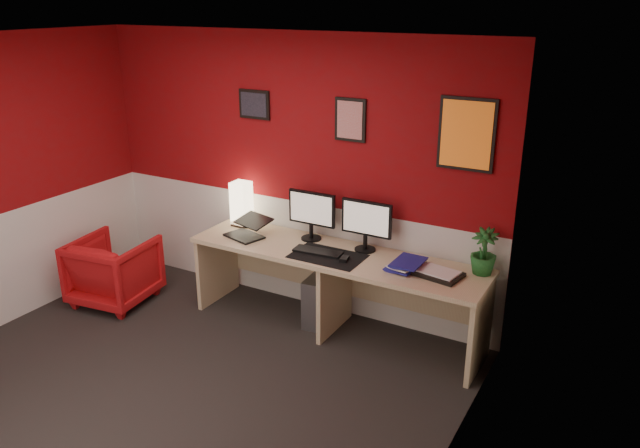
{
  "coord_description": "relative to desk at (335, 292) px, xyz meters",
  "views": [
    {
      "loc": [
        2.88,
        -2.89,
        2.77
      ],
      "look_at": [
        0.6,
        1.21,
        1.05
      ],
      "focal_mm": 35.04,
      "sensor_mm": 36.0,
      "label": 1
    }
  ],
  "objects": [
    {
      "name": "wainscot_right",
      "position": [
        1.36,
        -1.41,
        0.14
      ],
      "size": [
        0.01,
        3.5,
        1.0
      ],
      "primitive_type": "cube",
      "color": "silver",
      "rests_on": "ground"
    },
    {
      "name": "potted_plant",
      "position": [
        1.19,
        0.2,
        0.55
      ],
      "size": [
        0.22,
        0.22,
        0.37
      ],
      "primitive_type": "imported",
      "rotation": [
        0.0,
        0.0,
        -0.1
      ],
      "color": "#19591E",
      "rests_on": "desk"
    },
    {
      "name": "armchair",
      "position": [
        -2.09,
        -0.53,
        -0.05
      ],
      "size": [
        0.76,
        0.78,
        0.64
      ],
      "primitive_type": "imported",
      "rotation": [
        0.0,
        0.0,
        3.27
      ],
      "color": "red",
      "rests_on": "ground"
    },
    {
      "name": "pc_tower",
      "position": [
        -0.17,
        0.09,
        -0.14
      ],
      "size": [
        0.24,
        0.46,
        0.45
      ],
      "primitive_type": "cube",
      "rotation": [
        0.0,
        0.0,
        0.08
      ],
      "color": "#99999E",
      "rests_on": "ground"
    },
    {
      "name": "desk",
      "position": [
        0.0,
        0.0,
        0.0
      ],
      "size": [
        2.6,
        0.65,
        0.73
      ],
      "primitive_type": "cube",
      "color": "tan",
      "rests_on": "ground"
    },
    {
      "name": "book_middle",
      "position": [
        0.55,
        0.01,
        0.4
      ],
      "size": [
        0.26,
        0.31,
        0.02
      ],
      "primitive_type": "imported",
      "rotation": [
        0.0,
        0.0,
        -0.26
      ],
      "color": "silver",
      "rests_on": "book_bottom"
    },
    {
      "name": "art_center",
      "position": [
        -0.04,
        0.33,
        1.44
      ],
      "size": [
        0.28,
        0.02,
        0.36
      ],
      "primitive_type": "cube",
      "color": "red",
      "rests_on": "wall_back"
    },
    {
      "name": "desk_mat",
      "position": [
        -0.02,
        -0.09,
        0.37
      ],
      "size": [
        0.6,
        0.38,
        0.01
      ],
      "primitive_type": "cube",
      "color": "black",
      "rests_on": "desk"
    },
    {
      "name": "book_top",
      "position": [
        0.55,
        -0.02,
        0.43
      ],
      "size": [
        0.23,
        0.31,
        0.03
      ],
      "primitive_type": "imported",
      "rotation": [
        0.0,
        0.0,
        -0.02
      ],
      "color": "navy",
      "rests_on": "book_middle"
    },
    {
      "name": "zen_tray",
      "position": [
        0.91,
        -0.01,
        0.38
      ],
      "size": [
        0.39,
        0.31,
        0.03
      ],
      "primitive_type": "cube",
      "rotation": [
        0.0,
        0.0,
        -0.17
      ],
      "color": "black",
      "rests_on": "desk"
    },
    {
      "name": "monitor_right",
      "position": [
        0.19,
        0.18,
        0.66
      ],
      "size": [
        0.45,
        0.06,
        0.58
      ],
      "primitive_type": "cube",
      "color": "black",
      "rests_on": "desk"
    },
    {
      "name": "wall_back",
      "position": [
        -0.64,
        0.34,
        0.89
      ],
      "size": [
        4.0,
        0.01,
        2.5
      ],
      "primitive_type": "cube",
      "color": "maroon",
      "rests_on": "ground"
    },
    {
      "name": "wall_right",
      "position": [
        1.36,
        -1.41,
        0.89
      ],
      "size": [
        0.01,
        3.5,
        2.5
      ],
      "primitive_type": "cube",
      "color": "maroon",
      "rests_on": "ground"
    },
    {
      "name": "wainscot_back",
      "position": [
        -0.64,
        0.34,
        0.14
      ],
      "size": [
        4.0,
        0.01,
        1.0
      ],
      "primitive_type": "cube",
      "color": "silver",
      "rests_on": "ground"
    },
    {
      "name": "book_bottom",
      "position": [
        0.51,
        0.0,
        0.38
      ],
      "size": [
        0.25,
        0.32,
        0.03
      ],
      "primitive_type": "imported",
      "rotation": [
        0.0,
        0.0,
        -0.13
      ],
      "color": "navy",
      "rests_on": "desk"
    },
    {
      "name": "ground",
      "position": [
        -0.64,
        -1.41,
        -0.36
      ],
      "size": [
        4.0,
        3.5,
        0.01
      ],
      "primitive_type": "cube",
      "color": "black",
      "rests_on": "ground"
    },
    {
      "name": "laptop",
      "position": [
        -0.89,
        -0.07,
        0.47
      ],
      "size": [
        0.38,
        0.31,
        0.22
      ],
      "primitive_type": "cube",
      "rotation": [
        0.0,
        0.0,
        -0.27
      ],
      "color": "black",
      "rests_on": "desk"
    },
    {
      "name": "mouse",
      "position": [
        0.14,
        -0.11,
        0.39
      ],
      "size": [
        0.08,
        0.11,
        0.03
      ],
      "primitive_type": "cube",
      "rotation": [
        0.0,
        0.0,
        0.2
      ],
      "color": "black",
      "rests_on": "desk_mat"
    },
    {
      "name": "shoji_lamp",
      "position": [
        -1.09,
        0.18,
        0.56
      ],
      "size": [
        0.16,
        0.16,
        0.4
      ],
      "primitive_type": "cube",
      "color": "#FFE5B2",
      "rests_on": "desk"
    },
    {
      "name": "art_right",
      "position": [
        0.94,
        0.33,
        1.42
      ],
      "size": [
        0.44,
        0.02,
        0.56
      ],
      "primitive_type": "cube",
      "color": "orange",
      "rests_on": "wall_back"
    },
    {
      "name": "ceiling",
      "position": [
        -0.64,
        -1.41,
        2.13
      ],
      "size": [
        4.0,
        3.5,
        0.01
      ],
      "primitive_type": "cube",
      "color": "white",
      "rests_on": "ground"
    },
    {
      "name": "art_left",
      "position": [
        -1.01,
        0.33,
        1.49
      ],
      "size": [
        0.32,
        0.02,
        0.26
      ],
      "primitive_type": "cube",
      "color": "black",
      "rests_on": "wall_back"
    },
    {
      "name": "monitor_left",
      "position": [
        -0.34,
        0.18,
        0.66
      ],
      "size": [
        0.45,
        0.06,
        0.58
      ],
      "primitive_type": "cube",
      "color": "black",
      "rests_on": "desk"
    },
    {
      "name": "keyboard",
      "position": [
        -0.13,
        -0.07,
        0.38
      ],
      "size": [
        0.43,
        0.17,
        0.02
      ],
      "primitive_type": "cube",
      "rotation": [
        0.0,
        0.0,
        0.08
      ],
      "color": "black",
      "rests_on": "desk_mat"
    }
  ]
}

